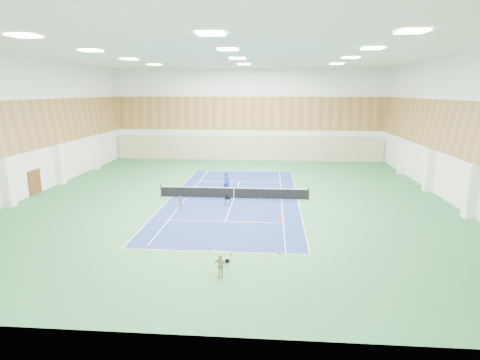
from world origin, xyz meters
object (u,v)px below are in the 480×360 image
(child_court, at_px, (181,203))
(ball_cart, at_px, (228,201))
(tennis_net, at_px, (234,192))
(child_apron, at_px, (220,266))
(coach, at_px, (226,181))

(child_court, xyz_separation_m, ball_cart, (3.51, 1.51, -0.15))
(tennis_net, distance_m, child_apron, 15.03)
(child_court, relative_size, child_apron, 0.94)
(child_court, height_order, child_apron, child_apron)
(tennis_net, relative_size, ball_cart, 15.93)
(tennis_net, height_order, ball_cart, tennis_net)
(child_apron, bearing_deg, child_court, 132.17)
(tennis_net, bearing_deg, coach, 110.86)
(ball_cart, bearing_deg, coach, 82.57)
(child_apron, bearing_deg, ball_cart, 114.83)
(child_court, bearing_deg, child_apron, -68.38)
(child_court, distance_m, ball_cart, 3.82)
(coach, bearing_deg, tennis_net, 133.57)
(coach, height_order, child_court, coach)
(child_court, relative_size, ball_cart, 1.36)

